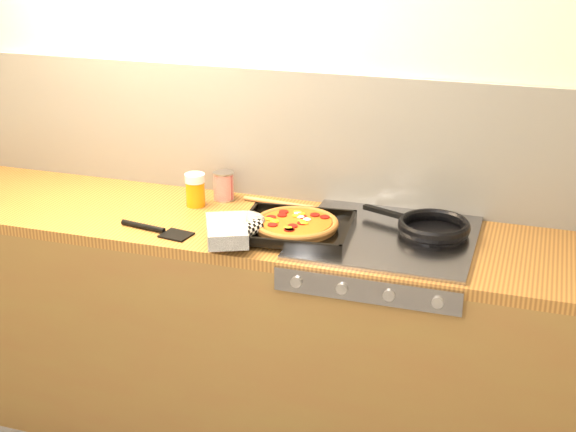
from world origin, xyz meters
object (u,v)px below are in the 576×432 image
(frying_pan, at_px, (432,227))
(tomato_can, at_px, (224,186))
(pizza_on_tray, at_px, (277,226))
(juice_glass, at_px, (195,190))

(frying_pan, height_order, tomato_can, tomato_can)
(pizza_on_tray, height_order, juice_glass, juice_glass)
(tomato_can, bearing_deg, frying_pan, -8.59)
(pizza_on_tray, relative_size, frying_pan, 1.17)
(tomato_can, height_order, juice_glass, juice_glass)
(pizza_on_tray, bearing_deg, frying_pan, 17.60)
(juice_glass, bearing_deg, tomato_can, 49.93)
(juice_glass, bearing_deg, pizza_on_tray, -26.20)
(frying_pan, relative_size, juice_glass, 3.41)
(frying_pan, xyz_separation_m, tomato_can, (-0.83, 0.12, 0.02))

